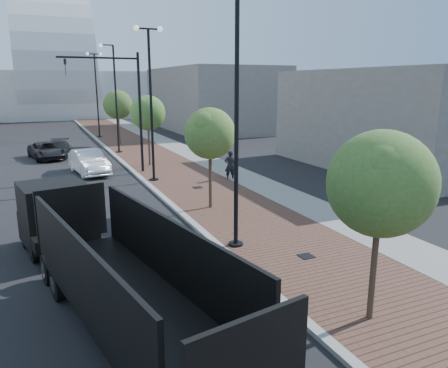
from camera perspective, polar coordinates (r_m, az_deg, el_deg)
name	(u,v)px	position (r m, az deg, el deg)	size (l,w,h in m)	color
sidewalk	(137,142)	(44.93, -11.64, 5.49)	(7.00, 140.00, 0.12)	#4C2D23
concrete_strip	(162,141)	(45.57, -8.32, 5.74)	(2.40, 140.00, 0.13)	slate
curb	(102,144)	(44.33, -16.08, 5.15)	(0.30, 140.00, 0.14)	gray
dump_truck	(82,247)	(13.62, -18.55, -8.02)	(4.52, 13.46, 2.94)	black
white_sedan	(89,162)	(30.41, -17.74, 2.87)	(1.72, 4.94, 1.63)	silver
dark_car_mid	(47,151)	(37.59, -22.76, 4.17)	(2.25, 4.88, 1.35)	black
dark_car_far	(58,149)	(38.49, -21.44, 4.44)	(1.83, 4.51, 1.31)	black
pedestrian	(230,166)	(26.84, 0.80, 2.49)	(0.70, 0.46, 1.92)	black
streetlight_1	(234,133)	(15.05, 1.30, 6.89)	(1.44, 0.56, 9.21)	black
streetlight_2	(151,104)	(26.37, -9.79, 10.56)	(1.72, 0.56, 9.28)	black
streetlight_3	(115,103)	(38.11, -14.46, 10.44)	(1.44, 0.56, 9.21)	black
streetlight_4	(97,94)	(49.97, -16.74, 11.47)	(1.72, 0.56, 9.28)	black
traffic_mast	(126,100)	(29.09, -13.04, 10.98)	(5.09, 0.20, 8.00)	black
tree_0	(382,184)	(10.91, 20.45, 0.02)	(2.62, 2.61, 5.01)	#382619
tree_1	(211,134)	(20.15, -1.81, 6.79)	(2.47, 2.43, 4.96)	#382619
tree_2	(148,113)	(31.54, -10.14, 9.38)	(2.55, 2.52, 5.22)	#382619
tree_3	(118,105)	(43.26, -14.04, 10.31)	(2.82, 2.82, 5.41)	#382619
convention_center	(54,83)	(88.62, -21.88, 12.47)	(50.00, 30.00, 50.00)	#AAAFB4
commercial_block_ne	(212,99)	(57.86, -1.65, 11.40)	(12.00, 22.00, 8.00)	slate
commercial_block_e	(393,119)	(33.61, 21.73, 8.14)	(10.00, 16.00, 7.00)	#635E59
utility_cover_1	(306,256)	(15.38, 11.01, -9.50)	(0.50, 0.50, 0.02)	black
utility_cover_2	(197,187)	(24.72, -3.59, -0.46)	(0.50, 0.50, 0.02)	black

